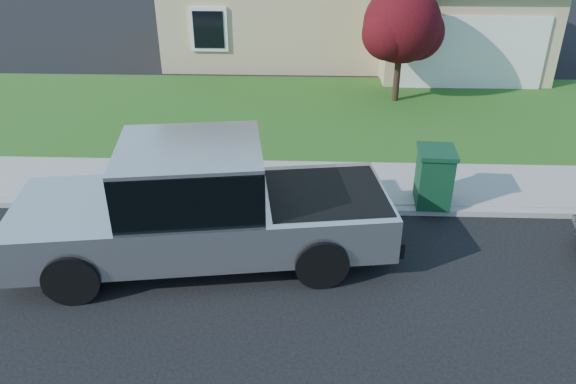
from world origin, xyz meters
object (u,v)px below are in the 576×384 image
object	(u,v)px
pickup_truck	(202,207)
woman	(230,179)
ornamental_tree	(403,28)
trash_bin	(434,176)

from	to	relation	value
pickup_truck	woman	bearing A→B (deg)	70.27
woman	ornamental_tree	world-z (taller)	ornamental_tree
woman	trash_bin	xyz separation A→B (m)	(4.08, 0.41, -0.08)
woman	ornamental_tree	bearing A→B (deg)	-117.95
pickup_truck	woman	distance (m)	1.47
pickup_truck	ornamental_tree	size ratio (longest dim) A/B	1.99
ornamental_tree	trash_bin	bearing A→B (deg)	-91.30
ornamental_tree	pickup_truck	bearing A→B (deg)	-118.28
pickup_truck	trash_bin	world-z (taller)	pickup_truck
woman	trash_bin	bearing A→B (deg)	-170.92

